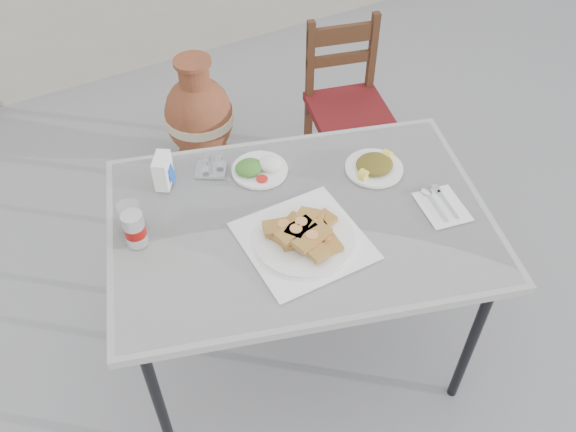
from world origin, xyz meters
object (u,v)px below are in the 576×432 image
cola_glass (131,218)px  condiment_caddy (211,166)px  chair (347,104)px  cafe_table (300,228)px  salad_chopped_plate (374,166)px  pide_plate (304,234)px  salad_rice_plate (259,167)px  napkin_holder (163,171)px  soda_can (135,229)px  terracotta_urn (199,117)px

cola_glass → condiment_caddy: size_ratio=0.74×
condiment_caddy → chair: size_ratio=0.16×
cafe_table → salad_chopped_plate: 0.38m
condiment_caddy → chair: (0.96, 0.52, -0.38)m
salad_chopped_plate → chair: chair is taller
pide_plate → salad_rice_plate: (0.03, 0.38, -0.02)m
napkin_holder → condiment_caddy: napkin_holder is taller
napkin_holder → condiment_caddy: size_ratio=0.85×
salad_chopped_plate → condiment_caddy: 0.61m
pide_plate → condiment_caddy: (-0.13, 0.47, -0.01)m
salad_chopped_plate → condiment_caddy: condiment_caddy is taller
cafe_table → soda_can: (-0.53, 0.16, 0.12)m
salad_chopped_plate → napkin_holder: bearing=156.8°
napkin_holder → pide_plate: bearing=-25.5°
terracotta_urn → condiment_caddy: bearing=-107.5°
cafe_table → salad_rice_plate: salad_rice_plate is taller
pide_plate → salad_rice_plate: 0.39m
condiment_caddy → cafe_table: bearing=-64.3°
pide_plate → cola_glass: 0.59m
cola_glass → terracotta_urn: cola_glass is taller
pide_plate → salad_chopped_plate: 0.45m
terracotta_urn → cola_glass: bearing=-120.7°
pide_plate → chair: pide_plate is taller
salad_rice_plate → condiment_caddy: condiment_caddy is taller
soda_can → chair: size_ratio=0.15×
salad_chopped_plate → cola_glass: bearing=170.5°
cafe_table → chair: chair is taller
napkin_holder → condiment_caddy: (0.17, -0.02, -0.03)m
cafe_table → pide_plate: size_ratio=3.93×
soda_can → terracotta_urn: bearing=60.6°
salad_chopped_plate → terracotta_urn: size_ratio=0.33×
soda_can → condiment_caddy: soda_can is taller
napkin_holder → salad_chopped_plate: bearing=9.5°
cafe_table → soda_can: size_ratio=11.73×
chair → pide_plate: bearing=-115.7°
cafe_table → chair: bearing=48.4°
soda_can → salad_rice_plate: bearing=13.3°
soda_can → terracotta_urn: 1.47m
terracotta_urn → pide_plate: bearing=-97.0°
soda_can → napkin_holder: bearing=51.4°
pide_plate → soda_can: (-0.49, 0.26, 0.03)m
napkin_holder → chair: napkin_holder is taller
salad_rice_plate → pide_plate: bearing=-94.1°
cafe_table → napkin_holder: 0.54m
cafe_table → napkin_holder: (-0.35, 0.39, 0.12)m
salad_chopped_plate → soda_can: size_ratio=1.68×
cola_glass → chair: size_ratio=0.12×
cafe_table → condiment_caddy: 0.42m
cafe_table → napkin_holder: bearing=131.9°
soda_can → napkin_holder: size_ratio=1.08×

